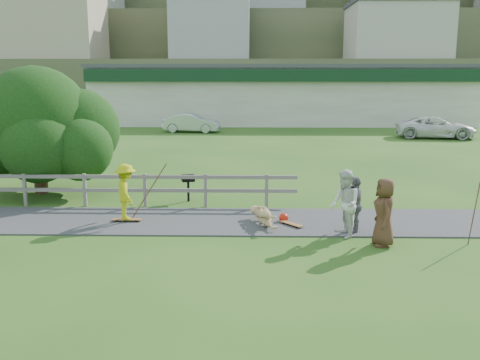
{
  "coord_description": "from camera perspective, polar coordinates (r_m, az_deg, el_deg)",
  "views": [
    {
      "loc": [
        1.5,
        -13.8,
        4.31
      ],
      "look_at": [
        1.16,
        2.0,
        1.17
      ],
      "focal_mm": 40.0,
      "sensor_mm": 36.0,
      "label": 1
    }
  ],
  "objects": [
    {
      "name": "car_silver",
      "position": [
        40.44,
        -5.2,
        6.09
      ],
      "size": [
        4.42,
        1.97,
        1.41
      ],
      "primitive_type": "imported",
      "rotation": [
        0.0,
        0.0,
        1.45
      ],
      "color": "silver",
      "rests_on": "ground"
    },
    {
      "name": "spectator_c",
      "position": [
        14.01,
        15.12,
        -3.35
      ],
      "size": [
        0.58,
        0.87,
        1.75
      ],
      "primitive_type": "imported",
      "rotation": [
        0.0,
        0.0,
        4.69
      ],
      "color": "#513120",
      "rests_on": "ground"
    },
    {
      "name": "spectator_a",
      "position": [
        14.49,
        11.11,
        -2.53
      ],
      "size": [
        0.83,
        0.99,
        1.83
      ],
      "primitive_type": "imported",
      "rotation": [
        0.0,
        0.0,
        4.88
      ],
      "color": "silver",
      "rests_on": "ground"
    },
    {
      "name": "path",
      "position": [
        15.96,
        -4.2,
        -4.37
      ],
      "size": [
        34.0,
        3.0,
        0.04
      ],
      "primitive_type": "cube",
      "color": "#373739",
      "rests_on": "ground"
    },
    {
      "name": "bbq",
      "position": [
        18.41,
        -5.54,
        -0.87
      ],
      "size": [
        0.5,
        0.43,
        0.93
      ],
      "primitive_type": null,
      "rotation": [
        0.0,
        0.0,
        0.27
      ],
      "color": "black",
      "rests_on": "ground"
    },
    {
      "name": "helmet",
      "position": [
        15.85,
        4.69,
        -4.04
      ],
      "size": [
        0.28,
        0.28,
        0.28
      ],
      "primitive_type": "sphere",
      "color": "red",
      "rests_on": "ground"
    },
    {
      "name": "skater_rider",
      "position": [
        15.98,
        -12.06,
        -1.59
      ],
      "size": [
        0.99,
        1.22,
        1.65
      ],
      "primitive_type": "imported",
      "rotation": [
        0.0,
        0.0,
        1.98
      ],
      "color": "#BEBF12",
      "rests_on": "ground"
    },
    {
      "name": "car_white",
      "position": [
        38.89,
        20.17,
        5.28
      ],
      "size": [
        5.54,
        3.14,
        1.46
      ],
      "primitive_type": "imported",
      "rotation": [
        0.0,
        0.0,
        1.43
      ],
      "color": "silver",
      "rests_on": "ground"
    },
    {
      "name": "strip_mall",
      "position": [
        48.84,
        4.23,
        9.19
      ],
      "size": [
        32.5,
        10.75,
        5.1
      ],
      "color": "beige",
      "rests_on": "ground"
    },
    {
      "name": "pole_spec_right",
      "position": [
        14.84,
        23.7,
        -3.23
      ],
      "size": [
        0.03,
        0.03,
        1.68
      ],
      "primitive_type": "cylinder",
      "color": "#513120",
      "rests_on": "ground"
    },
    {
      "name": "spectator_b",
      "position": [
        15.0,
        12.19,
        -2.6
      ],
      "size": [
        0.42,
        0.94,
        1.58
      ],
      "primitive_type": "imported",
      "rotation": [
        0.0,
        0.0,
        4.68
      ],
      "color": "gray",
      "rests_on": "ground"
    },
    {
      "name": "longboard_fallen",
      "position": [
        15.46,
        5.52,
        -4.82
      ],
      "size": [
        0.68,
        0.75,
        0.09
      ],
      "primitive_type": null,
      "rotation": [
        0.0,
        0.0,
        -0.87
      ],
      "color": "#955B30",
      "rests_on": "ground"
    },
    {
      "name": "longboard_rider",
      "position": [
        16.17,
        -11.95,
        -4.29
      ],
      "size": [
        0.86,
        0.22,
        0.09
      ],
      "primitive_type": null,
      "rotation": [
        0.0,
        0.0,
        -0.01
      ],
      "color": "#955B30",
      "rests_on": "ground"
    },
    {
      "name": "pole_spec_left",
      "position": [
        14.27,
        15.06,
        -3.23
      ],
      "size": [
        0.03,
        0.03,
        1.67
      ],
      "primitive_type": "cylinder",
      "color": "#513120",
      "rests_on": "ground"
    },
    {
      "name": "skater_fallen",
      "position": [
        15.45,
        2.54,
        -3.83
      ],
      "size": [
        1.66,
        0.87,
        0.59
      ],
      "primitive_type": "imported",
      "rotation": [
        0.0,
        0.0,
        0.32
      ],
      "color": "tan",
      "rests_on": "ground"
    },
    {
      "name": "ground",
      "position": [
        14.54,
        -4.76,
        -6.04
      ],
      "size": [
        260.0,
        260.0,
        0.0
      ],
      "primitive_type": "plane",
      "color": "#234E16",
      "rests_on": "ground"
    },
    {
      "name": "hillside",
      "position": [
        105.6,
        0.45,
        16.74
      ],
      "size": [
        220.0,
        67.0,
        47.5
      ],
      "color": "#4D5B35",
      "rests_on": "ground"
    },
    {
      "name": "pole_rider",
      "position": [
        16.2,
        -9.7,
        -0.66
      ],
      "size": [
        0.03,
        0.03,
        2.02
      ],
      "primitive_type": "cylinder",
      "color": "#513120",
      "rests_on": "ground"
    },
    {
      "name": "tree",
      "position": [
        20.69,
        -20.72,
        3.53
      ],
      "size": [
        6.22,
        6.22,
        3.59
      ],
      "primitive_type": null,
      "color": "black",
      "rests_on": "ground"
    },
    {
      "name": "fence",
      "position": [
        18.51,
        -18.07,
        -0.49
      ],
      "size": [
        15.05,
        0.1,
        1.1
      ],
      "color": "#66615A",
      "rests_on": "ground"
    }
  ]
}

